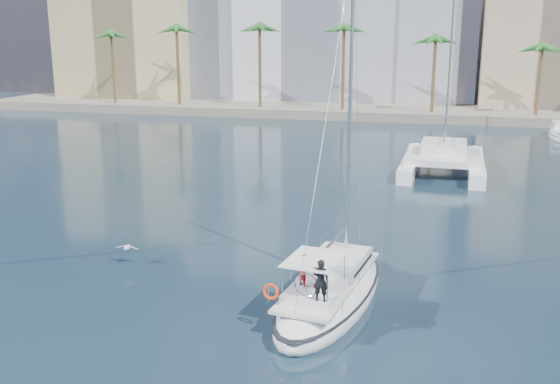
# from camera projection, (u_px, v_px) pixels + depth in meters

# --- Properties ---
(ground) EXTENTS (160.00, 160.00, 0.00)m
(ground) POSITION_uv_depth(u_px,v_px,m) (273.00, 276.00, 29.02)
(ground) COLOR black
(ground) RESTS_ON ground
(quay) EXTENTS (120.00, 14.00, 1.20)m
(quay) POSITION_uv_depth(u_px,v_px,m) (388.00, 112.00, 86.12)
(quay) COLOR gray
(quay) RESTS_ON ground
(building_modern) EXTENTS (42.00, 16.00, 28.00)m
(building_modern) POSITION_uv_depth(u_px,v_px,m) (321.00, 14.00, 97.03)
(building_modern) COLOR white
(building_modern) RESTS_ON ground
(building_tan_left) EXTENTS (22.00, 14.00, 22.00)m
(building_tan_left) POSITION_uv_depth(u_px,v_px,m) (135.00, 34.00, 101.32)
(building_tan_left) COLOR tan
(building_tan_left) RESTS_ON ground
(building_beige) EXTENTS (20.00, 14.00, 20.00)m
(building_beige) POSITION_uv_depth(u_px,v_px,m) (556.00, 42.00, 86.90)
(building_beige) COLOR tan
(building_beige) RESTS_ON ground
(palm_left) EXTENTS (3.60, 3.60, 12.30)m
(palm_left) POSITION_uv_depth(u_px,v_px,m) (147.00, 39.00, 88.29)
(palm_left) COLOR brown
(palm_left) RESTS_ON ground
(palm_centre) EXTENTS (3.60, 3.60, 12.30)m
(palm_centre) POSITION_uv_depth(u_px,v_px,m) (389.00, 40.00, 80.00)
(palm_centre) COLOR brown
(palm_centre) RESTS_ON ground
(main_sloop) EXTENTS (4.55, 10.60, 15.26)m
(main_sloop) POSITION_uv_depth(u_px,v_px,m) (331.00, 292.00, 25.92)
(main_sloop) COLOR white
(main_sloop) RESTS_ON ground
(catamaran) EXTENTS (6.70, 12.95, 18.56)m
(catamaran) POSITION_uv_depth(u_px,v_px,m) (443.00, 157.00, 51.06)
(catamaran) COLOR white
(catamaran) RESTS_ON ground
(seagull) EXTENTS (1.19, 0.51, 0.22)m
(seagull) POSITION_uv_depth(u_px,v_px,m) (127.00, 247.00, 30.20)
(seagull) COLOR silver
(seagull) RESTS_ON ground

